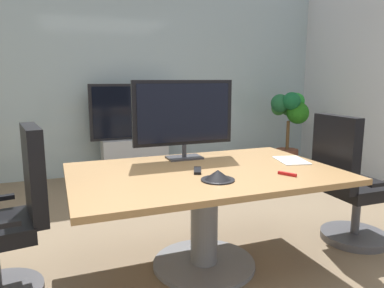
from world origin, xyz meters
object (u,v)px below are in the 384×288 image
at_px(office_chair_left, 8,228).
at_px(office_chair_right, 349,190).
at_px(potted_plant, 290,118).
at_px(conference_table, 204,195).
at_px(tv_monitor, 184,115).
at_px(wall_display_unit, 135,146).
at_px(conference_phone, 218,176).
at_px(remote_control, 198,170).

distance_m(office_chair_left, office_chair_right, 2.59).
bearing_deg(office_chair_left, potted_plant, 112.17).
height_order(conference_table, tv_monitor, tv_monitor).
bearing_deg(potted_plant, office_chair_left, -149.25).
bearing_deg(office_chair_right, wall_display_unit, 25.37).
distance_m(office_chair_left, potted_plant, 4.27).
bearing_deg(office_chair_right, potted_plant, -24.01).
bearing_deg(wall_display_unit, conference_phone, -91.42).
xyz_separation_m(office_chair_right, remote_control, (-1.35, 0.05, 0.28)).
bearing_deg(conference_table, conference_phone, -94.30).
bearing_deg(conference_table, wall_display_unit, 88.86).
bearing_deg(remote_control, wall_display_unit, 109.32).
xyz_separation_m(wall_display_unit, conference_phone, (-0.07, -2.91, 0.32)).
height_order(office_chair_left, conference_phone, office_chair_left).
height_order(office_chair_left, office_chair_right, same).
bearing_deg(potted_plant, conference_table, -136.21).
bearing_deg(tv_monitor, wall_display_unit, 88.59).
relative_size(conference_table, office_chair_left, 1.72).
distance_m(office_chair_left, remote_control, 1.27).
relative_size(office_chair_right, wall_display_unit, 0.83).
distance_m(wall_display_unit, conference_phone, 2.93).
xyz_separation_m(office_chair_left, wall_display_unit, (1.35, 2.55, -0.01)).
bearing_deg(office_chair_right, remote_control, 88.67).
distance_m(conference_table, tv_monitor, 0.69).
bearing_deg(tv_monitor, office_chair_left, -165.33).
xyz_separation_m(conference_table, tv_monitor, (-0.00, 0.43, 0.54)).
relative_size(tv_monitor, potted_plant, 0.71).
distance_m(office_chair_right, tv_monitor, 1.52).
xyz_separation_m(office_chair_left, remote_control, (1.23, -0.11, 0.28)).
height_order(conference_table, office_chair_left, office_chair_left).
height_order(conference_table, potted_plant, potted_plant).
bearing_deg(office_chair_left, tv_monitor, 96.08).
relative_size(tv_monitor, conference_phone, 3.82).
height_order(office_chair_left, remote_control, office_chair_left).
bearing_deg(office_chair_right, conference_table, 87.95).
xyz_separation_m(potted_plant, remote_control, (-2.43, -2.29, -0.04)).
relative_size(conference_table, conference_phone, 8.53).
distance_m(tv_monitor, remote_control, 0.57).
height_order(office_chair_right, wall_display_unit, wall_display_unit).
distance_m(office_chair_right, wall_display_unit, 2.98).
bearing_deg(remote_control, conference_phone, -59.26).
xyz_separation_m(conference_phone, remote_control, (-0.04, 0.25, -0.02)).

